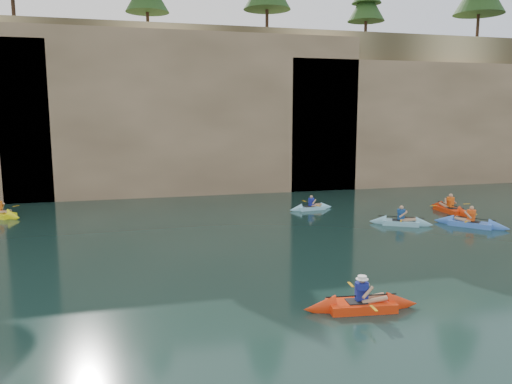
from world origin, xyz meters
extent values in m
plane|color=black|center=(0.00, 0.00, 0.00)|extent=(160.00, 160.00, 0.00)
cube|color=tan|center=(0.00, 30.00, 6.00)|extent=(70.00, 16.00, 12.00)
cube|color=tan|center=(2.00, 22.60, 5.70)|extent=(24.00, 2.40, 11.40)
cube|color=tan|center=(22.00, 22.60, 4.92)|extent=(26.00, 2.40, 9.84)
cube|color=black|center=(-4.00, 21.95, 1.60)|extent=(3.50, 1.00, 3.20)
cube|color=black|center=(10.00, 21.95, 2.25)|extent=(5.00, 1.00, 4.50)
cube|color=red|center=(3.89, 0.17, 0.15)|extent=(2.72, 1.12, 0.30)
cone|color=red|center=(5.12, 0.02, 0.15)|extent=(1.02, 0.89, 0.79)
cone|color=red|center=(2.66, 0.31, 0.15)|extent=(1.02, 0.89, 0.79)
cube|color=black|center=(3.74, 0.19, 0.27)|extent=(0.60, 0.55, 0.04)
cube|color=navy|center=(3.89, 0.17, 0.56)|extent=(0.36, 0.26, 0.50)
sphere|color=tan|center=(3.89, 0.17, 0.92)|extent=(0.21, 0.21, 0.21)
cylinder|color=black|center=(3.89, 0.17, 0.44)|extent=(2.09, 0.28, 0.04)
cube|color=orange|center=(4.00, 1.11, 0.44)|extent=(0.13, 0.43, 0.02)
cube|color=orange|center=(3.78, -0.78, 0.44)|extent=(0.13, 0.43, 0.02)
cylinder|color=white|center=(3.89, 0.17, 0.96)|extent=(0.36, 0.36, 0.10)
cube|color=#84C5DD|center=(10.91, 9.80, 0.14)|extent=(2.50, 1.93, 0.28)
cone|color=#84C5DD|center=(11.90, 9.21, 0.14)|extent=(1.13, 1.09, 0.76)
cone|color=#84C5DD|center=(9.93, 10.39, 0.14)|extent=(1.13, 1.09, 0.76)
cube|color=black|center=(10.78, 9.88, 0.25)|extent=(0.71, 0.69, 0.04)
cube|color=navy|center=(10.91, 9.80, 0.54)|extent=(0.41, 0.37, 0.51)
sphere|color=tan|center=(10.91, 9.80, 0.90)|extent=(0.21, 0.21, 0.21)
cylinder|color=black|center=(10.91, 9.80, 0.42)|extent=(1.93, 1.18, 0.04)
cube|color=orange|center=(11.44, 10.67, 0.42)|extent=(0.29, 0.40, 0.02)
cube|color=orange|center=(10.39, 8.93, 0.42)|extent=(0.29, 0.40, 0.02)
cube|color=#F1370E|center=(15.41, 12.04, 0.15)|extent=(0.85, 2.80, 0.30)
cone|color=#F1370E|center=(15.42, 13.36, 0.15)|extent=(0.81, 0.99, 0.81)
cone|color=#F1370E|center=(15.41, 10.72, 0.15)|extent=(0.81, 0.99, 0.81)
cube|color=black|center=(15.41, 11.89, 0.27)|extent=(0.51, 0.55, 0.04)
cube|color=orange|center=(15.41, 12.04, 0.58)|extent=(0.24, 0.37, 0.54)
sphere|color=tan|center=(15.41, 12.04, 0.97)|extent=(0.23, 0.23, 0.23)
cylinder|color=black|center=(15.41, 12.04, 0.44)|extent=(0.05, 2.39, 0.04)
cube|color=orange|center=(14.32, 12.04, 0.44)|extent=(0.42, 0.08, 0.02)
cube|color=orange|center=(16.51, 12.04, 0.44)|extent=(0.42, 0.08, 0.02)
cone|color=#F8F214|center=(-8.43, 16.36, 0.15)|extent=(1.21, 1.20, 0.81)
cube|color=orange|center=(-8.62, 17.98, 0.44)|extent=(0.33, 0.37, 0.02)
cube|color=#93DCF6|center=(7.96, 14.78, 0.12)|extent=(2.25, 0.98, 0.24)
cone|color=#93DCF6|center=(8.98, 14.93, 0.12)|extent=(0.85, 0.75, 0.65)
cone|color=#93DCF6|center=(6.95, 14.64, 0.12)|extent=(0.85, 0.75, 0.65)
cube|color=black|center=(7.82, 14.76, 0.21)|extent=(0.60, 0.48, 0.04)
cube|color=#1B2496|center=(7.96, 14.78, 0.46)|extent=(0.32, 0.23, 0.43)
sphere|color=tan|center=(7.96, 14.78, 0.77)|extent=(0.18, 0.18, 0.18)
cylinder|color=black|center=(7.96, 14.78, 0.38)|extent=(1.90, 0.31, 0.04)
cube|color=orange|center=(7.84, 15.63, 0.38)|extent=(0.14, 0.43, 0.02)
cube|color=orange|center=(8.09, 13.93, 0.38)|extent=(0.14, 0.43, 0.02)
cube|color=#447BE7|center=(14.14, 8.61, 0.14)|extent=(2.44, 2.68, 0.29)
cone|color=#447BE7|center=(13.29, 9.63, 0.14)|extent=(1.24, 1.27, 0.78)
cone|color=#447BE7|center=(14.99, 7.60, 0.14)|extent=(1.24, 1.27, 0.78)
cube|color=black|center=(14.23, 8.50, 0.26)|extent=(0.73, 0.74, 0.04)
cube|color=#FF5515|center=(14.14, 8.61, 0.56)|extent=(0.41, 0.42, 0.52)
sphere|color=tan|center=(14.14, 8.61, 0.94)|extent=(0.22, 0.22, 0.22)
cylinder|color=black|center=(14.14, 8.61, 0.43)|extent=(1.52, 1.80, 0.04)
cube|color=orange|center=(13.32, 7.93, 0.43)|extent=(0.37, 0.33, 0.02)
cube|color=orange|center=(14.95, 9.29, 0.43)|extent=(0.37, 0.33, 0.02)
camera|label=1|loc=(-2.54, -12.30, 5.64)|focal=35.00mm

